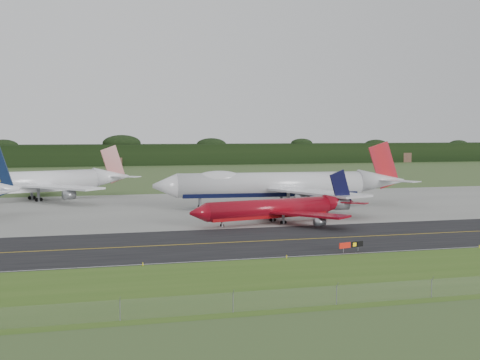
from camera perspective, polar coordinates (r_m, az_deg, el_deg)
The scene contains 15 objects.
ground at distance 123.12m, azimuth 1.82°, elevation -4.91°, with size 600.00×600.00×0.00m, color #405527.
grass_verge at distance 90.84m, azimuth 8.42°, elevation -8.22°, with size 400.00×30.00×0.01m, color #3A5D1B.
taxiway at distance 119.35m, azimuth 2.39°, elevation -5.20°, with size 400.00×32.00×0.02m, color black.
apron at distance 172.06m, azimuth -3.21°, elevation -2.32°, with size 400.00×78.00×0.01m, color gray.
taxiway_centreline at distance 119.34m, azimuth 2.39°, elevation -5.19°, with size 400.00×0.40×0.00m, color gold.
taxiway_edge_line at distance 104.91m, azimuth 4.99°, elevation -6.50°, with size 400.00×0.25×0.00m, color silver.
perimeter_fence at distance 79.18m, azimuth 12.27°, elevation -9.30°, with size 320.00×0.10×320.00m.
horizon_treeline at distance 391.81m, azimuth -10.10°, elevation 2.05°, with size 700.00×25.00×12.00m.
jet_ba_747 at distance 172.02m, azimuth 3.39°, elevation -0.41°, with size 67.00×55.38×16.84m.
jet_red_737 at distance 142.30m, azimuth 3.23°, elevation -2.46°, with size 40.21×32.22×10.95m.
jet_star_tail at distance 196.54m, azimuth -17.17°, elevation -0.20°, with size 56.76×46.20×15.34m.
taxiway_sign at distance 109.77m, azimuth 9.47°, elevation -5.48°, with size 4.68×1.37×1.60m.
edge_marker_left at distance 98.24m, azimuth -8.29°, elevation -7.13°, with size 0.16×0.16×0.50m, color yellow.
edge_marker_center at distance 103.19m, azimuth 4.00°, elevation -6.55°, with size 0.16×0.16×0.50m, color yellow.
edge_marker_right at distance 118.74m, azimuth 19.75°, elevation -5.37°, with size 0.16×0.16×0.50m, color yellow.
Camera 1 is at (-35.95, -116.14, 19.39)m, focal length 50.00 mm.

